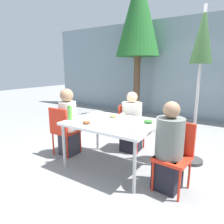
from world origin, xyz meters
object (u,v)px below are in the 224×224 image
object	(u,v)px
person_far	(131,124)
bottle	(70,113)
chair_right	(175,151)
drinking_cup	(123,117)
tree_behind_left	(139,14)
salad_bowl	(133,131)
closed_umbrella	(202,47)
person_right	(169,149)
chair_left	(63,128)
chair_far	(129,123)
person_left	(68,123)

from	to	relation	value
person_far	bottle	bearing A→B (deg)	-32.06
chair_right	drinking_cup	bearing A→B (deg)	-7.04
person_far	tree_behind_left	world-z (taller)	tree_behind_left
salad_bowl	bottle	bearing A→B (deg)	178.98
closed_umbrella	person_far	bearing A→B (deg)	-174.52
drinking_cup	person_far	bearing A→B (deg)	102.76
person_right	person_far	size ratio (longest dim) A/B	1.03
chair_right	person_far	world-z (taller)	person_far
chair_left	closed_umbrella	bearing A→B (deg)	24.32
person_far	closed_umbrella	world-z (taller)	closed_umbrella
chair_left	chair_right	size ratio (longest dim) A/B	1.00
drinking_cup	tree_behind_left	world-z (taller)	tree_behind_left
chair_left	chair_far	distance (m)	1.21
chair_left	person_far	distance (m)	1.24
person_right	chair_far	distance (m)	1.37
chair_right	person_far	bearing A→B (deg)	-30.68
chair_far	chair_right	bearing A→B (deg)	50.02
chair_far	person_far	bearing A→B (deg)	58.07
person_far	chair_right	bearing A→B (deg)	49.43
closed_umbrella	tree_behind_left	distance (m)	3.56
person_right	bottle	bearing A→B (deg)	12.93
chair_left	person_far	xyz separation A→B (m)	(0.91, 0.84, 0.01)
chair_left	chair_right	xyz separation A→B (m)	(1.93, 0.07, 0.00)
chair_far	tree_behind_left	bearing A→B (deg)	-160.60
person_right	drinking_cup	xyz separation A→B (m)	(-0.83, 0.29, 0.25)
chair_far	bottle	distance (m)	1.21
chair_left	drinking_cup	distance (m)	1.11
drinking_cup	bottle	bearing A→B (deg)	-145.80
person_far	tree_behind_left	xyz separation A→B (m)	(-1.16, 2.59, 2.55)
person_far	drinking_cup	distance (m)	0.63
chair_left	drinking_cup	world-z (taller)	chair_left
person_right	bottle	xyz separation A→B (m)	(-1.51, -0.17, 0.32)
tree_behind_left	chair_right	bearing A→B (deg)	-57.03
person_far	person_right	bearing A→B (deg)	45.17
person_left	person_right	world-z (taller)	person_left
person_left	bottle	distance (m)	0.50
closed_umbrella	salad_bowl	distance (m)	1.65
bottle	person_left	bearing A→B (deg)	140.42
person_left	closed_umbrella	bearing A→B (deg)	22.90
person_right	tree_behind_left	world-z (taller)	tree_behind_left
closed_umbrella	bottle	world-z (taller)	closed_umbrella
chair_left	bottle	world-z (taller)	bottle
bottle	tree_behind_left	distance (m)	4.27
person_right	drinking_cup	distance (m)	0.92
chair_right	drinking_cup	size ratio (longest dim) A/B	8.18
chair_far	tree_behind_left	size ratio (longest dim) A/B	0.20
person_right	chair_far	world-z (taller)	person_right
person_right	bottle	world-z (taller)	person_right
chair_left	person_right	world-z (taller)	person_right
closed_umbrella	drinking_cup	size ratio (longest dim) A/B	22.76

